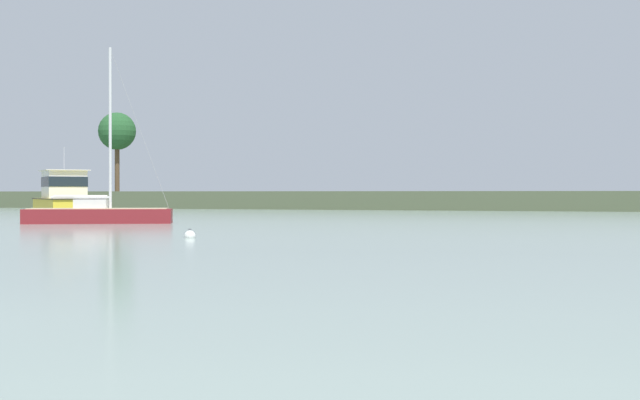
# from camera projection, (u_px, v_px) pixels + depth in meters

# --- Properties ---
(far_shore_bank) EXTENTS (217.58, 40.51, 1.70)m
(far_shore_bank) POSITION_uv_depth(u_px,v_px,m) (532.00, 199.00, 94.10)
(far_shore_bank) COLOR #4C563D
(far_shore_bank) RESTS_ON ground
(sailboat_maroon) EXTENTS (7.32, 4.77, 9.34)m
(sailboat_maroon) POSITION_uv_depth(u_px,v_px,m) (98.00, 219.00, 44.30)
(sailboat_maroon) COLOR maroon
(sailboat_maroon) RESTS_ON ground
(cruiser_yellow) EXTENTS (9.64, 9.68, 5.89)m
(cruiser_yellow) POSITION_uv_depth(u_px,v_px,m) (63.00, 204.00, 61.48)
(cruiser_yellow) COLOR gold
(cruiser_yellow) RESTS_ON ground
(mooring_buoy_white) EXTENTS (0.38, 0.38, 0.43)m
(mooring_buoy_white) POSITION_uv_depth(u_px,v_px,m) (190.00, 236.00, 29.95)
(mooring_buoy_white) COLOR white
(mooring_buoy_white) RESTS_ON ground
(shore_tree_center) EXTENTS (3.88, 3.88, 8.21)m
(shore_tree_center) POSITION_uv_depth(u_px,v_px,m) (117.00, 132.00, 91.69)
(shore_tree_center) COLOR brown
(shore_tree_center) RESTS_ON far_shore_bank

